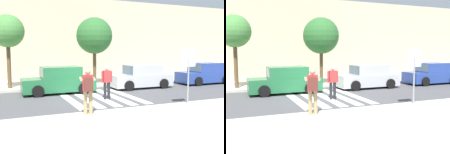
% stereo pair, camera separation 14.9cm
% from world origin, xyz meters
% --- Properties ---
extents(ground_plane, '(120.00, 120.00, 0.00)m').
position_xyz_m(ground_plane, '(0.00, 0.00, 0.00)').
color(ground_plane, '#4C4C4F').
extents(sidewalk_near, '(60.00, 6.00, 0.14)m').
position_xyz_m(sidewalk_near, '(0.00, -6.20, 0.07)').
color(sidewalk_near, beige).
rests_on(sidewalk_near, ground).
extents(sidewalk_far, '(60.00, 4.80, 0.14)m').
position_xyz_m(sidewalk_far, '(0.00, 6.00, 0.07)').
color(sidewalk_far, beige).
rests_on(sidewalk_far, ground).
extents(building_facade_far, '(56.00, 4.00, 6.77)m').
position_xyz_m(building_facade_far, '(0.00, 10.40, 3.39)').
color(building_facade_far, beige).
rests_on(building_facade_far, ground).
extents(crosswalk_stripe_0, '(0.44, 5.20, 0.01)m').
position_xyz_m(crosswalk_stripe_0, '(-1.60, 0.20, 0.00)').
color(crosswalk_stripe_0, silver).
rests_on(crosswalk_stripe_0, ground).
extents(crosswalk_stripe_1, '(0.44, 5.20, 0.01)m').
position_xyz_m(crosswalk_stripe_1, '(-0.80, 0.20, 0.00)').
color(crosswalk_stripe_1, silver).
rests_on(crosswalk_stripe_1, ground).
extents(crosswalk_stripe_2, '(0.44, 5.20, 0.01)m').
position_xyz_m(crosswalk_stripe_2, '(0.00, 0.20, 0.00)').
color(crosswalk_stripe_2, silver).
rests_on(crosswalk_stripe_2, ground).
extents(crosswalk_stripe_3, '(0.44, 5.20, 0.01)m').
position_xyz_m(crosswalk_stripe_3, '(0.80, 0.20, 0.00)').
color(crosswalk_stripe_3, silver).
rests_on(crosswalk_stripe_3, ground).
extents(crosswalk_stripe_4, '(0.44, 5.20, 0.01)m').
position_xyz_m(crosswalk_stripe_4, '(1.60, 0.20, 0.00)').
color(crosswalk_stripe_4, silver).
rests_on(crosswalk_stripe_4, ground).
extents(stop_sign, '(0.76, 0.08, 2.41)m').
position_xyz_m(stop_sign, '(2.91, -3.45, 1.89)').
color(stop_sign, gray).
rests_on(stop_sign, sidewalk_near).
extents(photographer_with_backpack, '(0.69, 0.92, 1.72)m').
position_xyz_m(photographer_with_backpack, '(-1.87, -3.71, 1.17)').
color(photographer_with_backpack, tan).
rests_on(photographer_with_backpack, sidewalk_near).
extents(pedestrian_crossing, '(0.58, 0.26, 1.72)m').
position_xyz_m(pedestrian_crossing, '(0.17, -0.53, 0.97)').
color(pedestrian_crossing, '#232328').
rests_on(pedestrian_crossing, ground).
extents(parked_car_green, '(4.10, 1.92, 1.55)m').
position_xyz_m(parked_car_green, '(-1.68, 2.30, 0.73)').
color(parked_car_green, '#236B3D').
rests_on(parked_car_green, ground).
extents(parked_car_silver, '(4.10, 1.92, 1.55)m').
position_xyz_m(parked_car_silver, '(3.77, 2.30, 0.73)').
color(parked_car_silver, '#B7BABF').
rests_on(parked_car_silver, ground).
extents(parked_car_blue, '(4.10, 1.92, 1.55)m').
position_xyz_m(parked_car_blue, '(9.18, 2.30, 0.73)').
color(parked_car_blue, '#284293').
rests_on(parked_car_blue, ground).
extents(street_tree_west, '(2.01, 2.01, 4.53)m').
position_xyz_m(street_tree_west, '(-4.29, 4.63, 3.63)').
color(street_tree_west, brown).
rests_on(street_tree_west, sidewalk_far).
extents(street_tree_center, '(2.49, 2.49, 4.59)m').
position_xyz_m(street_tree_center, '(1.26, 4.39, 3.46)').
color(street_tree_center, brown).
rests_on(street_tree_center, sidewalk_far).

